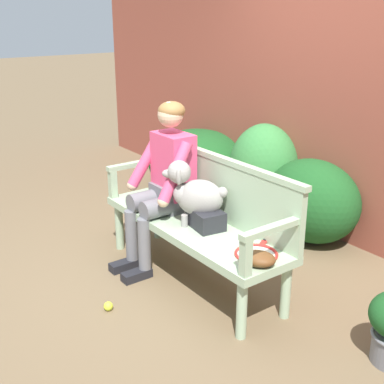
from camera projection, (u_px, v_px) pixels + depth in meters
The scene contains 15 objects.
ground_plane at pixel (192, 278), 4.03m from camera, with size 40.00×40.00×0.00m, color brown.
brick_garden_fence at pixel (344, 92), 4.51m from camera, with size 8.00×0.30×2.62m, color brown.
hedge_bush_far_right at pixel (198, 162), 5.81m from camera, with size 1.19×1.12×0.72m, color #194C1E.
hedge_bush_far_left at pixel (312, 201), 4.59m from camera, with size 0.93×0.74×0.76m, color #194C1E.
hedge_bush_mid_left at pixel (263, 171), 5.09m from camera, with size 0.72×0.69×0.96m, color #337538.
garden_bench at pixel (192, 230), 3.89m from camera, with size 1.78×0.52×0.48m.
bench_backrest at pixel (216, 186), 3.91m from camera, with size 1.82×0.06×0.50m.
bench_armrest_left_end at pixel (126, 172), 4.39m from camera, with size 0.06×0.52×0.28m.
bench_armrest_right_end at pixel (262, 240), 3.11m from camera, with size 0.06×0.52×0.28m.
person_seated at pixel (165, 178), 4.03m from camera, with size 0.56×0.66×1.35m.
dog_on_bench at pixel (194, 193), 3.77m from camera, with size 0.44×0.42×0.49m.
tennis_racket at pixel (257, 252), 3.38m from camera, with size 0.42×0.56×0.03m.
baseball_glove at pixel (259, 258), 3.22m from camera, with size 0.22×0.17×0.09m, color brown.
sports_bag at pixel (206, 219), 3.77m from camera, with size 0.28×0.20×0.14m, color #232328.
tennis_ball at pixel (108, 306), 3.59m from camera, with size 0.07×0.07×0.07m, color #CCDB33.
Camera 1 is at (2.87, -2.10, 2.01)m, focal length 47.64 mm.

